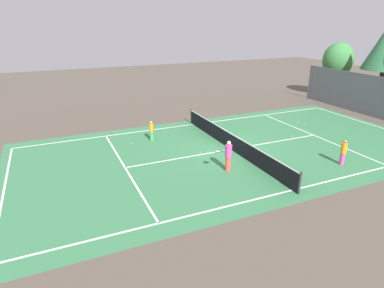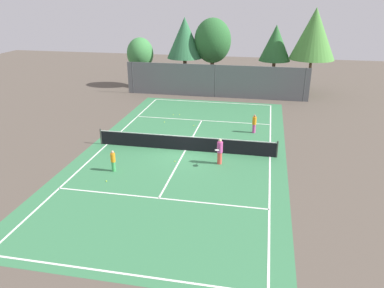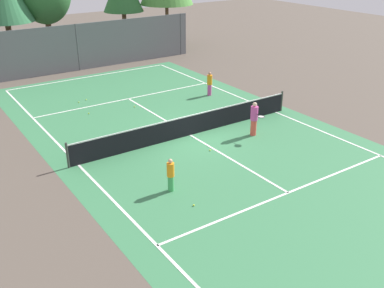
% 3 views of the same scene
% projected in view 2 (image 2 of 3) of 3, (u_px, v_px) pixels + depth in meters
% --- Properties ---
extents(ground_plane, '(80.00, 80.00, 0.00)m').
position_uv_depth(ground_plane, '(185.00, 150.00, 24.96)').
color(ground_plane, brown).
extents(court_surface, '(13.00, 25.00, 0.01)m').
position_uv_depth(court_surface, '(185.00, 150.00, 24.96)').
color(court_surface, '#387A4C').
rests_on(court_surface, ground_plane).
extents(tennis_net, '(11.90, 0.10, 1.10)m').
position_uv_depth(tennis_net, '(185.00, 143.00, 24.77)').
color(tennis_net, '#333833').
rests_on(tennis_net, ground_plane).
extents(perimeter_fence, '(18.00, 0.12, 3.20)m').
position_uv_depth(perimeter_fence, '(215.00, 81.00, 37.12)').
color(perimeter_fence, slate).
rests_on(perimeter_fence, ground_plane).
extents(tree_0, '(3.22, 3.22, 6.72)m').
position_uv_depth(tree_0, '(276.00, 43.00, 38.44)').
color(tree_0, brown).
rests_on(tree_0, ground_plane).
extents(tree_1, '(3.71, 3.71, 7.40)m').
position_uv_depth(tree_1, '(185.00, 38.00, 39.16)').
color(tree_1, brown).
rests_on(tree_1, ground_plane).
extents(tree_2, '(2.81, 3.04, 5.28)m').
position_uv_depth(tree_2, '(140.00, 54.00, 40.63)').
color(tree_2, brown).
rests_on(tree_2, ground_plane).
extents(tree_3, '(4.41, 4.41, 8.43)m').
position_uv_depth(tree_3, '(314.00, 34.00, 36.66)').
color(tree_3, brown).
rests_on(tree_3, ground_plane).
extents(tree_4, '(3.80, 3.35, 7.35)m').
position_uv_depth(tree_4, '(213.00, 41.00, 39.04)').
color(tree_4, brown).
rests_on(tree_4, ground_plane).
extents(player_0, '(0.30, 0.30, 1.40)m').
position_uv_depth(player_0, '(254.00, 124.00, 27.85)').
color(player_0, '#D14799').
rests_on(player_0, ground_plane).
extents(player_1, '(0.45, 0.93, 1.62)m').
position_uv_depth(player_1, '(220.00, 151.00, 22.69)').
color(player_1, '#E54C3F').
rests_on(player_1, ground_plane).
extents(player_2, '(0.28, 0.28, 1.29)m').
position_uv_depth(player_2, '(113.00, 161.00, 21.82)').
color(player_2, '#3FA559').
rests_on(player_2, ground_plane).
extents(tennis_ball_0, '(0.07, 0.07, 0.07)m').
position_uv_depth(tennis_ball_0, '(173.00, 115.00, 32.13)').
color(tennis_ball_0, '#CCE533').
rests_on(tennis_ball_0, ground_plane).
extents(tennis_ball_1, '(0.07, 0.07, 0.07)m').
position_uv_depth(tennis_ball_1, '(164.00, 122.00, 30.33)').
color(tennis_ball_1, '#CCE533').
rests_on(tennis_ball_1, ground_plane).
extents(tennis_ball_2, '(0.07, 0.07, 0.07)m').
position_uv_depth(tennis_ball_2, '(175.00, 161.00, 23.24)').
color(tennis_ball_2, '#CCE533').
rests_on(tennis_ball_2, ground_plane).
extents(tennis_ball_3, '(0.07, 0.07, 0.07)m').
position_uv_depth(tennis_ball_3, '(194.00, 126.00, 29.49)').
color(tennis_ball_3, '#CCE533').
rests_on(tennis_ball_3, ground_plane).
extents(tennis_ball_4, '(0.07, 0.07, 0.07)m').
position_uv_depth(tennis_ball_4, '(106.00, 181.00, 20.82)').
color(tennis_ball_4, '#CCE533').
rests_on(tennis_ball_4, ground_plane).
extents(tennis_ball_5, '(0.07, 0.07, 0.07)m').
position_uv_depth(tennis_ball_5, '(179.00, 114.00, 32.20)').
color(tennis_ball_5, '#CCE533').
rests_on(tennis_ball_5, ground_plane).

